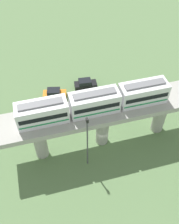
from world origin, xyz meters
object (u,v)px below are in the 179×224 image
at_px(parked_car_orange, 55,94).
at_px(parked_car_white, 50,117).
at_px(train, 94,103).
at_px(parked_car_black, 85,84).
at_px(signal_post, 87,141).

bearing_deg(parked_car_orange, parked_car_white, 175.20).
height_order(parked_car_orange, parked_car_white, same).
height_order(train, parked_car_black, train).
bearing_deg(parked_car_black, train, 176.44).
xyz_separation_m(train, signal_post, (-3.40, 1.89, -3.41)).
distance_m(parked_car_black, parked_car_white, 10.06).
bearing_deg(parked_car_white, signal_post, -154.27).
xyz_separation_m(parked_car_black, signal_post, (-16.27, 3.91, 4.78)).
relative_size(train, parked_car_orange, 4.56).
distance_m(parked_car_white, signal_post, 11.67).
height_order(train, parked_car_orange, train).
bearing_deg(parked_car_black, signal_post, 171.82).
bearing_deg(parked_car_black, parked_car_orange, 105.40).
height_order(parked_car_black, signal_post, signal_post).
distance_m(train, parked_car_orange, 14.93).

